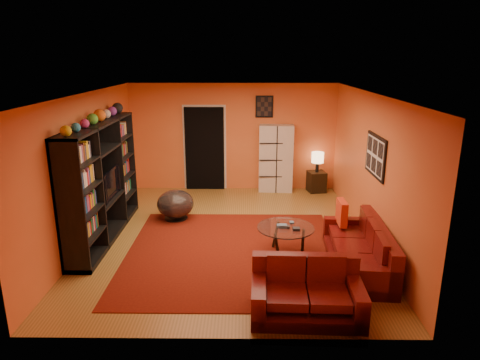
{
  "coord_description": "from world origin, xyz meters",
  "views": [
    {
      "loc": [
        0.28,
        -7.32,
        3.2
      ],
      "look_at": [
        0.2,
        0.1,
        1.05
      ],
      "focal_mm": 32.0,
      "sensor_mm": 36.0,
      "label": 1
    }
  ],
  "objects_px": {
    "bowl_chair": "(175,204)",
    "loveseat": "(306,292)",
    "tv": "(107,184)",
    "storage_cabinet": "(276,159)",
    "table_lamp": "(318,158)",
    "entertainment_unit": "(102,181)",
    "side_table": "(316,182)",
    "coffee_table": "(286,230)",
    "sofa": "(363,250)"
  },
  "relations": [
    {
      "from": "bowl_chair",
      "to": "loveseat",
      "type": "bearing_deg",
      "value": -56.11
    },
    {
      "from": "tv",
      "to": "bowl_chair",
      "type": "bearing_deg",
      "value": -55.28
    },
    {
      "from": "storage_cabinet",
      "to": "table_lamp",
      "type": "relative_size",
      "value": 3.38
    },
    {
      "from": "entertainment_unit",
      "to": "storage_cabinet",
      "type": "height_order",
      "value": "entertainment_unit"
    },
    {
      "from": "entertainment_unit",
      "to": "table_lamp",
      "type": "distance_m",
      "value": 5.13
    },
    {
      "from": "side_table",
      "to": "loveseat",
      "type": "bearing_deg",
      "value": -100.6
    },
    {
      "from": "coffee_table",
      "to": "storage_cabinet",
      "type": "distance_m",
      "value": 3.55
    },
    {
      "from": "coffee_table",
      "to": "side_table",
      "type": "bearing_deg",
      "value": 72.72
    },
    {
      "from": "tv",
      "to": "bowl_chair",
      "type": "distance_m",
      "value": 1.49
    },
    {
      "from": "loveseat",
      "to": "side_table",
      "type": "height_order",
      "value": "loveseat"
    },
    {
      "from": "coffee_table",
      "to": "bowl_chair",
      "type": "height_order",
      "value": "bowl_chair"
    },
    {
      "from": "sofa",
      "to": "side_table",
      "type": "relative_size",
      "value": 4.18
    },
    {
      "from": "loveseat",
      "to": "tv",
      "type": "bearing_deg",
      "value": 54.92
    },
    {
      "from": "entertainment_unit",
      "to": "coffee_table",
      "type": "bearing_deg",
      "value": -12.7
    },
    {
      "from": "tv",
      "to": "table_lamp",
      "type": "bearing_deg",
      "value": -58.08
    },
    {
      "from": "tv",
      "to": "loveseat",
      "type": "distance_m",
      "value": 4.21
    },
    {
      "from": "sofa",
      "to": "side_table",
      "type": "xyz_separation_m",
      "value": [
        -0.09,
        3.93,
        -0.04
      ]
    },
    {
      "from": "coffee_table",
      "to": "side_table",
      "type": "xyz_separation_m",
      "value": [
        1.08,
        3.48,
        -0.18
      ]
    },
    {
      "from": "loveseat",
      "to": "bowl_chair",
      "type": "relative_size",
      "value": 1.92
    },
    {
      "from": "side_table",
      "to": "table_lamp",
      "type": "xyz_separation_m",
      "value": [
        0.0,
        0.0,
        0.59
      ]
    },
    {
      "from": "tv",
      "to": "sofa",
      "type": "height_order",
      "value": "tv"
    },
    {
      "from": "sofa",
      "to": "storage_cabinet",
      "type": "height_order",
      "value": "storage_cabinet"
    },
    {
      "from": "sofa",
      "to": "side_table",
      "type": "height_order",
      "value": "sofa"
    },
    {
      "from": "coffee_table",
      "to": "storage_cabinet",
      "type": "relative_size",
      "value": 0.58
    },
    {
      "from": "coffee_table",
      "to": "table_lamp",
      "type": "relative_size",
      "value": 1.96
    },
    {
      "from": "tv",
      "to": "table_lamp",
      "type": "relative_size",
      "value": 1.87
    },
    {
      "from": "bowl_chair",
      "to": "tv",
      "type": "bearing_deg",
      "value": -145.28
    },
    {
      "from": "side_table",
      "to": "storage_cabinet",
      "type": "bearing_deg",
      "value": 177.14
    },
    {
      "from": "entertainment_unit",
      "to": "sofa",
      "type": "bearing_deg",
      "value": -15.04
    },
    {
      "from": "tv",
      "to": "loveseat",
      "type": "height_order",
      "value": "tv"
    },
    {
      "from": "storage_cabinet",
      "to": "side_table",
      "type": "relative_size",
      "value": 3.27
    },
    {
      "from": "loveseat",
      "to": "coffee_table",
      "type": "bearing_deg",
      "value": 6.02
    },
    {
      "from": "side_table",
      "to": "coffee_table",
      "type": "bearing_deg",
      "value": -107.28
    },
    {
      "from": "bowl_chair",
      "to": "coffee_table",
      "type": "bearing_deg",
      "value": -37.23
    },
    {
      "from": "loveseat",
      "to": "bowl_chair",
      "type": "distance_m",
      "value": 3.95
    },
    {
      "from": "loveseat",
      "to": "storage_cabinet",
      "type": "height_order",
      "value": "storage_cabinet"
    },
    {
      "from": "table_lamp",
      "to": "coffee_table",
      "type": "bearing_deg",
      "value": -107.28
    },
    {
      "from": "entertainment_unit",
      "to": "bowl_chair",
      "type": "distance_m",
      "value": 1.61
    },
    {
      "from": "tv",
      "to": "storage_cabinet",
      "type": "bearing_deg",
      "value": -50.36
    },
    {
      "from": "loveseat",
      "to": "bowl_chair",
      "type": "xyz_separation_m",
      "value": [
        -2.2,
        3.27,
        0.04
      ]
    },
    {
      "from": "loveseat",
      "to": "storage_cabinet",
      "type": "relative_size",
      "value": 0.88
    },
    {
      "from": "sofa",
      "to": "storage_cabinet",
      "type": "xyz_separation_m",
      "value": [
        -1.09,
        3.98,
        0.53
      ]
    },
    {
      "from": "coffee_table",
      "to": "entertainment_unit",
      "type": "bearing_deg",
      "value": 167.3
    },
    {
      "from": "storage_cabinet",
      "to": "side_table",
      "type": "height_order",
      "value": "storage_cabinet"
    },
    {
      "from": "bowl_chair",
      "to": "table_lamp",
      "type": "relative_size",
      "value": 1.54
    },
    {
      "from": "entertainment_unit",
      "to": "coffee_table",
      "type": "xyz_separation_m",
      "value": [
        3.24,
        -0.73,
        -0.62
      ]
    },
    {
      "from": "loveseat",
      "to": "coffee_table",
      "type": "height_order",
      "value": "loveseat"
    },
    {
      "from": "coffee_table",
      "to": "storage_cabinet",
      "type": "bearing_deg",
      "value": 88.65
    },
    {
      "from": "coffee_table",
      "to": "side_table",
      "type": "distance_m",
      "value": 3.65
    },
    {
      "from": "storage_cabinet",
      "to": "table_lamp",
      "type": "xyz_separation_m",
      "value": [
        1.0,
        -0.05,
        0.02
      ]
    }
  ]
}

